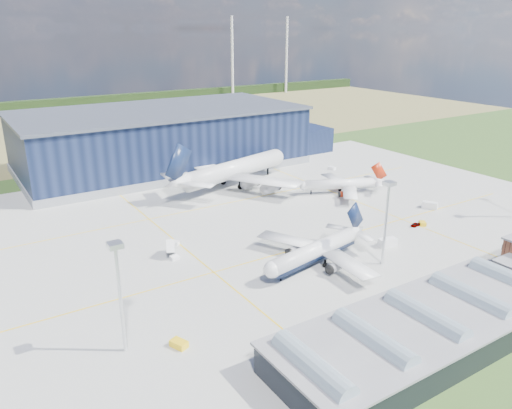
# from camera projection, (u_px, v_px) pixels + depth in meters

# --- Properties ---
(ground) EXTENTS (600.00, 600.00, 0.00)m
(ground) POSITION_uv_depth(u_px,v_px,m) (285.00, 235.00, 151.43)
(ground) COLOR #274A1B
(ground) RESTS_ON ground
(apron) EXTENTS (220.00, 160.00, 0.08)m
(apron) POSITION_uv_depth(u_px,v_px,m) (267.00, 225.00, 159.36)
(apron) COLOR #A3A39E
(apron) RESTS_ON ground
(farmland) EXTENTS (600.00, 220.00, 0.01)m
(farmland) POSITION_uv_depth(u_px,v_px,m) (88.00, 124.00, 326.04)
(farmland) COLOR olive
(farmland) RESTS_ON ground
(treeline) EXTENTS (600.00, 8.00, 8.00)m
(treeline) POSITION_uv_depth(u_px,v_px,m) (60.00, 104.00, 388.20)
(treeline) COLOR black
(treeline) RESTS_ON ground
(hangar) EXTENTS (145.00, 62.00, 26.10)m
(hangar) POSITION_uv_depth(u_px,v_px,m) (167.00, 141.00, 224.23)
(hangar) COLOR #0F1832
(hangar) RESTS_ON ground
(glass_concourse) EXTENTS (78.00, 23.00, 8.60)m
(glass_concourse) POSITION_uv_depth(u_px,v_px,m) (436.00, 324.00, 99.30)
(glass_concourse) COLOR black
(glass_concourse) RESTS_ON ground
(light_mast_west) EXTENTS (2.60, 2.60, 23.00)m
(light_mast_west) POSITION_uv_depth(u_px,v_px,m) (119.00, 280.00, 91.95)
(light_mast_west) COLOR silver
(light_mast_west) RESTS_ON ground
(light_mast_center) EXTENTS (2.60, 2.60, 23.00)m
(light_mast_center) POSITION_uv_depth(u_px,v_px,m) (387.00, 210.00, 127.57)
(light_mast_center) COLOR silver
(light_mast_center) RESTS_ON ground
(airliner_navy) EXTENTS (46.80, 46.10, 13.09)m
(airliner_navy) POSITION_uv_depth(u_px,v_px,m) (314.00, 243.00, 129.92)
(airliner_navy) COLOR white
(airliner_navy) RESTS_ON ground
(airliner_red) EXTENTS (45.84, 45.46, 11.37)m
(airliner_red) POSITION_uv_depth(u_px,v_px,m) (340.00, 179.00, 187.87)
(airliner_red) COLOR white
(airliner_red) RESTS_ON ground
(airliner_widebody) EXTENTS (80.04, 79.08, 21.16)m
(airliner_widebody) POSITION_uv_depth(u_px,v_px,m) (235.00, 160.00, 195.49)
(airliner_widebody) COLOR white
(airliner_widebody) RESTS_ON ground
(gse_tug_a) EXTENTS (3.23, 3.96, 1.43)m
(gse_tug_a) POSITION_uv_depth(u_px,v_px,m) (179.00, 344.00, 97.97)
(gse_tug_a) COLOR yellow
(gse_tug_a) RESTS_ON ground
(gse_tug_b) EXTENTS (3.19, 3.38, 1.22)m
(gse_tug_b) POSITION_uv_depth(u_px,v_px,m) (422.00, 223.00, 158.77)
(gse_tug_b) COLOR yellow
(gse_tug_b) RESTS_ON ground
(gse_cart_a) EXTENTS (2.71, 3.47, 1.33)m
(gse_cart_a) POSITION_uv_depth(u_px,v_px,m) (332.00, 168.00, 221.43)
(gse_cart_a) COLOR white
(gse_cart_a) RESTS_ON ground
(gse_van_b) EXTENTS (4.59, 5.61, 2.35)m
(gse_van_b) POSITION_uv_depth(u_px,v_px,m) (430.00, 205.00, 173.40)
(gse_van_b) COLOR white
(gse_van_b) RESTS_ON ground
(gse_cart_b) EXTENTS (3.05, 3.18, 1.15)m
(gse_cart_b) POSITION_uv_depth(u_px,v_px,m) (175.00, 243.00, 144.48)
(gse_cart_b) COLOR white
(gse_cart_b) RESTS_ON ground
(gse_van_c) EXTENTS (5.55, 3.41, 2.48)m
(gse_van_c) POSITION_uv_depth(u_px,v_px,m) (388.00, 242.00, 143.18)
(gse_van_c) COLOR white
(gse_van_c) RESTS_ON ground
(airstair) EXTENTS (4.16, 5.89, 3.50)m
(airstair) POSITION_uv_depth(u_px,v_px,m) (171.00, 250.00, 136.94)
(airstair) COLOR white
(airstair) RESTS_ON ground
(car_a) EXTENTS (3.94, 1.94, 1.29)m
(car_a) POSITION_uv_depth(u_px,v_px,m) (416.00, 224.00, 157.91)
(car_a) COLOR #99999E
(car_a) RESTS_ON ground
(car_b) EXTENTS (4.02, 1.69, 1.29)m
(car_b) POSITION_uv_depth(u_px,v_px,m) (396.00, 307.00, 110.96)
(car_b) COLOR #99999E
(car_b) RESTS_ON ground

